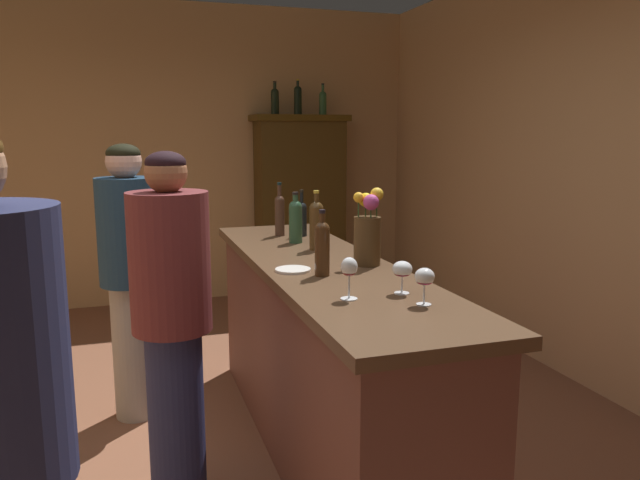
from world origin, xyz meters
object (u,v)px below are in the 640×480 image
display_cabinet (300,205)px  wine_bottle_pinot (280,213)px  display_bottle_left (275,100)px  patron_in_grey (130,270)px  wine_bottle_merlot (302,217)px  wine_bottle_syrah (296,219)px  wine_bottle_malbec (316,223)px  display_bottle_center (323,102)px  flower_arrangement (368,232)px  wine_glass_front (402,271)px  display_bottle_midleft (298,99)px  bar_counter (322,357)px  wine_glass_rear (425,278)px  wine_glass_mid (349,269)px  cheese_plate (293,270)px  wine_bottle_rose (322,246)px  patron_redhead (172,318)px

display_cabinet → wine_bottle_pinot: 2.24m
display_bottle_left → patron_in_grey: bearing=-122.2°
wine_bottle_merlot → wine_bottle_syrah: bearing=-115.0°
wine_bottle_malbec → display_bottle_center: bearing=71.1°
wine_bottle_merlot → display_bottle_center: size_ratio=0.96×
wine_bottle_syrah → flower_arrangement: flower_arrangement is taller
wine_bottle_pinot → wine_glass_front: 1.54m
flower_arrangement → display_bottle_midleft: (0.53, 3.09, 0.80)m
bar_counter → wine_glass_rear: bearing=-81.4°
wine_bottle_merlot → wine_glass_mid: size_ratio=1.74×
wine_glass_front → cheese_plate: bearing=120.4°
display_bottle_midleft → display_bottle_left: bearing=-180.0°
display_bottle_left → wine_bottle_rose: bearing=-100.2°
wine_bottle_merlot → patron_redhead: (-0.89, -1.06, -0.26)m
flower_arrangement → wine_glass_mid: bearing=-118.7°
flower_arrangement → display_bottle_center: size_ratio=1.25×
display_cabinet → wine_bottle_syrah: 2.50m
display_bottle_left → display_bottle_center: size_ratio=1.03×
wine_bottle_malbec → cheese_plate: 0.57m
display_cabinet → display_bottle_left: bearing=-180.0°
wine_glass_front → cheese_plate: wine_glass_front is taller
wine_bottle_pinot → flower_arrangement: size_ratio=0.89×
wine_glass_front → display_bottle_center: size_ratio=0.44×
display_bottle_left → display_bottle_midleft: 0.23m
patron_redhead → wine_glass_mid: bearing=-29.4°
wine_glass_mid → wine_bottle_pinot: bearing=85.8°
wine_bottle_malbec → flower_arrangement: bearing=-75.5°
bar_counter → cheese_plate: bearing=-144.6°
wine_glass_mid → display_bottle_left: display_bottle_left is taller
wine_bottle_pinot → patron_in_grey: 0.98m
wine_glass_mid → wine_bottle_rose: bearing=86.6°
display_bottle_midleft → patron_in_grey: bearing=-126.2°
wine_bottle_merlot → display_bottle_left: bearing=80.3°
wine_bottle_pinot → wine_glass_mid: wine_bottle_pinot is taller
wine_glass_rear → display_cabinet: bearing=80.9°
wine_bottle_syrah → patron_redhead: bearing=-133.1°
display_bottle_center → patron_redhead: bearing=-118.4°
wine_bottle_rose → wine_glass_mid: 0.42m
wine_glass_mid → display_bottle_midleft: (0.84, 3.66, 0.85)m
wine_bottle_syrah → wine_glass_rear: (0.10, -1.44, -0.04)m
patron_in_grey → patron_redhead: size_ratio=1.01×
wine_bottle_merlot → flower_arrangement: (0.07, -0.93, 0.04)m
display_cabinet → patron_in_grey: size_ratio=1.14×
wine_glass_front → wine_glass_mid: size_ratio=0.80×
bar_counter → wine_bottle_pinot: wine_bottle_pinot is taller
wine_glass_rear → display_bottle_midleft: bearing=81.1°
patron_in_grey → wine_bottle_syrah: bearing=43.4°
wine_bottle_malbec → wine_bottle_pinot: bearing=98.6°
wine_bottle_syrah → flower_arrangement: 0.73m
wine_bottle_merlot → wine_glass_front: bearing=-90.2°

